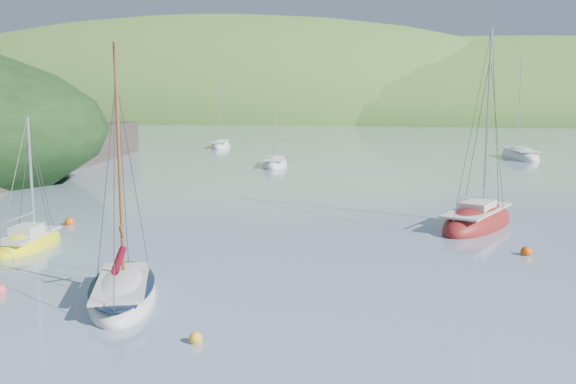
% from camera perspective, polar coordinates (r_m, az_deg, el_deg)
% --- Properties ---
extents(ground, '(700.00, 700.00, 0.00)m').
position_cam_1_polar(ground, '(20.41, -9.39, -10.68)').
color(ground, gray).
rests_on(ground, ground).
extents(shoreline_hills, '(690.00, 135.00, 56.00)m').
position_cam_1_polar(shoreline_hills, '(191.05, 8.02, 6.66)').
color(shoreline_hills, '#3C752C').
rests_on(shoreline_hills, ground).
extents(daysailer_white, '(4.26, 6.24, 9.02)m').
position_cam_1_polar(daysailer_white, '(22.16, -14.49, -8.70)').
color(daysailer_white, silver).
rests_on(daysailer_white, ground).
extents(sloop_red, '(5.06, 7.80, 10.92)m').
position_cam_1_polar(sloop_red, '(34.34, 16.48, -2.58)').
color(sloop_red, maroon).
rests_on(sloop_red, ground).
extents(sailboat_yellow, '(2.40, 4.92, 6.29)m').
position_cam_1_polar(sailboat_yellow, '(30.71, -22.07, -4.28)').
color(sailboat_yellow, '#F2F811').
rests_on(sailboat_yellow, ground).
extents(distant_sloop_a, '(3.39, 6.72, 9.16)m').
position_cam_1_polar(distant_sloop_a, '(60.02, -1.18, 2.46)').
color(distant_sloop_a, silver).
rests_on(distant_sloop_a, ground).
extents(distant_sloop_b, '(4.52, 8.69, 11.80)m').
position_cam_1_polar(distant_sloop_b, '(71.48, 19.90, 2.98)').
color(distant_sloop_b, silver).
rests_on(distant_sloop_b, ground).
extents(distant_sloop_c, '(3.71, 6.90, 9.35)m').
position_cam_1_polar(distant_sloop_c, '(81.34, -6.02, 4.07)').
color(distant_sloop_c, silver).
rests_on(distant_sloop_c, ground).
extents(mooring_buoys, '(22.81, 13.97, 0.50)m').
position_cam_1_polar(mooring_buoys, '(26.75, -7.14, -5.66)').
color(mooring_buoys, yellow).
rests_on(mooring_buoys, ground).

